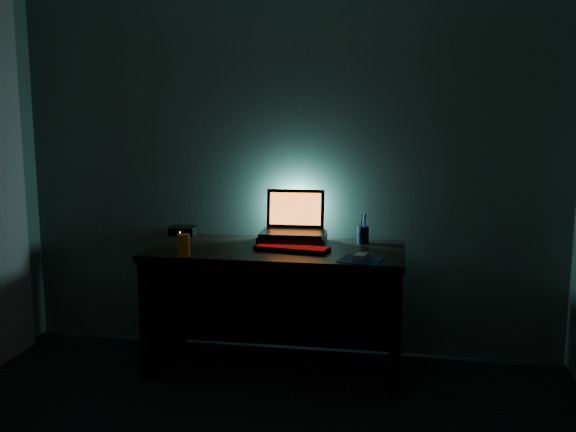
# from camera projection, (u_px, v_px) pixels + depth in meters

# --- Properties ---
(room) EXTENTS (3.50, 4.00, 2.50)m
(room) POSITION_uv_depth(u_px,v_px,m) (184.00, 201.00, 2.13)
(room) COLOR black
(room) RESTS_ON ground
(desk) EXTENTS (1.50, 0.70, 0.75)m
(desk) POSITION_uv_depth(u_px,v_px,m) (278.00, 288.00, 3.88)
(desk) COLOR black
(desk) RESTS_ON ground
(riser) EXTENTS (0.41, 0.31, 0.06)m
(riser) POSITION_uv_depth(u_px,v_px,m) (293.00, 239.00, 3.90)
(riser) COLOR black
(riser) RESTS_ON desk
(laptop) EXTENTS (0.39, 0.29, 0.26)m
(laptop) POSITION_uv_depth(u_px,v_px,m) (294.00, 223.00, 3.94)
(laptop) COLOR black
(laptop) RESTS_ON riser
(keyboard) EXTENTS (0.45, 0.21, 0.03)m
(keyboard) POSITION_uv_depth(u_px,v_px,m) (292.00, 248.00, 3.71)
(keyboard) COLOR black
(keyboard) RESTS_ON desk
(mousepad) EXTENTS (0.26, 0.24, 0.00)m
(mousepad) POSITION_uv_depth(u_px,v_px,m) (361.00, 260.00, 3.47)
(mousepad) COLOR navy
(mousepad) RESTS_ON desk
(mouse) EXTENTS (0.09, 0.12, 0.03)m
(mouse) POSITION_uv_depth(u_px,v_px,m) (361.00, 257.00, 3.47)
(mouse) COLOR gray
(mouse) RESTS_ON mousepad
(pen_cup) EXTENTS (0.08, 0.08, 0.10)m
(pen_cup) POSITION_uv_depth(u_px,v_px,m) (363.00, 235.00, 3.92)
(pen_cup) COLOR black
(pen_cup) RESTS_ON desk
(juice_glass) EXTENTS (0.09, 0.09, 0.12)m
(juice_glass) POSITION_uv_depth(u_px,v_px,m) (184.00, 245.00, 3.57)
(juice_glass) COLOR orange
(juice_glass) RESTS_ON desk
(router) EXTENTS (0.17, 0.14, 0.05)m
(router) POSITION_uv_depth(u_px,v_px,m) (183.00, 231.00, 4.19)
(router) COLOR black
(router) RESTS_ON desk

